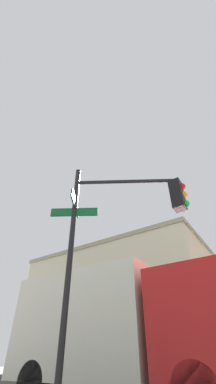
{
  "coord_description": "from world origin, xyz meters",
  "views": [
    {
      "loc": [
        -3.25,
        -10.38,
        0.96
      ],
      "look_at": [
        -5.6,
        -6.91,
        3.95
      ],
      "focal_mm": 22.23,
      "sensor_mm": 36.0,
      "label": 1
    }
  ],
  "objects": [
    {
      "name": "traffic_signal_near",
      "position": [
        -5.59,
        -6.22,
        3.6
      ],
      "size": [
        2.79,
        1.91,
        5.08
      ],
      "color": "black",
      "rests_on": "ground_plane"
    },
    {
      "name": "building_stucco",
      "position": [
        -17.54,
        19.84,
        5.54
      ],
      "size": [
        19.37,
        23.99,
        11.06
      ],
      "color": "beige",
      "rests_on": "ground_plane"
    },
    {
      "name": "box_truck_second",
      "position": [
        -7.46,
        -3.41,
        1.83
      ],
      "size": [
        7.21,
        2.67,
        3.36
      ],
      "color": "#B21919",
      "rests_on": "ground_plane"
    }
  ]
}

